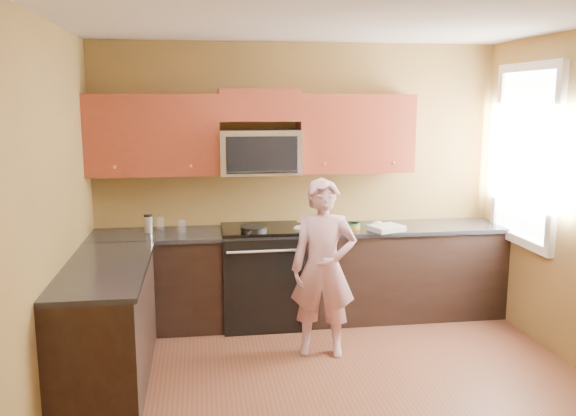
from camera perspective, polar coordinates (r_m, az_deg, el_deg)
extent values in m
plane|color=brown|center=(4.58, 5.07, -17.84)|extent=(4.00, 4.00, 0.00)
plane|color=white|center=(4.08, 5.69, 17.89)|extent=(4.00, 4.00, 0.00)
plane|color=brown|center=(6.06, 0.92, 2.60)|extent=(4.00, 0.00, 4.00)
plane|color=brown|center=(2.30, 17.34, -10.63)|extent=(4.00, 0.00, 4.00)
plane|color=brown|center=(4.14, -22.64, -1.74)|extent=(0.00, 4.00, 4.00)
cube|color=black|center=(5.96, 1.36, -6.48)|extent=(4.00, 0.60, 0.88)
cube|color=black|center=(4.90, -16.71, -10.69)|extent=(0.60, 1.60, 0.88)
cube|color=black|center=(5.84, 1.39, -2.18)|extent=(4.00, 0.62, 0.04)
cube|color=black|center=(4.76, -16.87, -5.50)|extent=(0.62, 1.60, 0.04)
cube|color=maroon|center=(5.79, -2.76, 9.68)|extent=(0.76, 0.33, 0.30)
imported|color=#D46A8B|center=(5.10, 3.37, -5.70)|extent=(0.62, 0.48, 1.51)
cube|color=#B27F47|center=(5.93, 5.98, -1.77)|extent=(0.14, 0.14, 0.01)
ellipsoid|color=silver|center=(5.71, 1.09, -1.95)|extent=(0.12, 0.13, 0.06)
ellipsoid|color=silver|center=(5.95, 8.47, -1.54)|extent=(0.14, 0.15, 0.07)
cube|color=silver|center=(5.83, 9.25, -1.88)|extent=(0.37, 0.34, 0.05)
cylinder|color=silver|center=(5.94, -11.97, -1.40)|extent=(0.07, 0.07, 0.12)
cylinder|color=silver|center=(5.74, -9.96, -1.73)|extent=(0.08, 0.08, 0.12)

